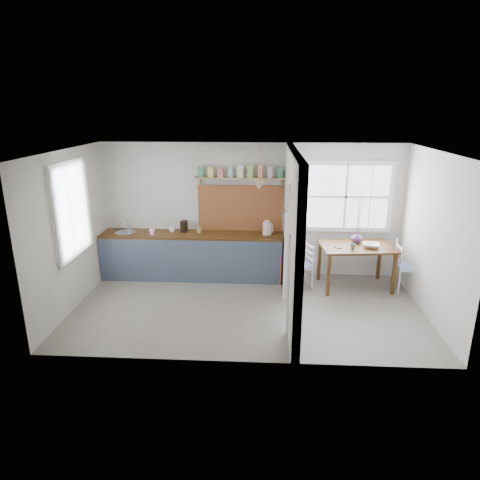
# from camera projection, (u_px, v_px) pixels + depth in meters

# --- Properties ---
(floor) EXTENTS (5.80, 3.20, 0.01)m
(floor) POSITION_uv_depth(u_px,v_px,m) (247.00, 308.00, 7.20)
(floor) COLOR gray
(floor) RESTS_ON ground
(ceiling) EXTENTS (5.80, 3.20, 0.01)m
(ceiling) POSITION_uv_depth(u_px,v_px,m) (248.00, 151.00, 6.42)
(ceiling) COLOR silver
(ceiling) RESTS_ON walls
(walls) EXTENTS (5.81, 3.21, 2.60)m
(walls) POSITION_uv_depth(u_px,v_px,m) (248.00, 234.00, 6.81)
(walls) COLOR silver
(walls) RESTS_ON floor
(partition) EXTENTS (0.12, 3.20, 2.60)m
(partition) POSITION_uv_depth(u_px,v_px,m) (292.00, 224.00, 6.78)
(partition) COLOR silver
(partition) RESTS_ON floor
(kitchen_window) EXTENTS (0.10, 1.16, 1.50)m
(kitchen_window) POSITION_uv_depth(u_px,v_px,m) (70.00, 210.00, 6.86)
(kitchen_window) COLOR white
(kitchen_window) RESTS_ON walls
(nook_window) EXTENTS (1.76, 0.10, 1.30)m
(nook_window) POSITION_uv_depth(u_px,v_px,m) (346.00, 197.00, 8.11)
(nook_window) COLOR white
(nook_window) RESTS_ON walls
(counter) EXTENTS (3.50, 0.60, 0.90)m
(counter) POSITION_uv_depth(u_px,v_px,m) (193.00, 255.00, 8.39)
(counter) COLOR #503113
(counter) RESTS_ON floor
(sink) EXTENTS (0.40, 0.40, 0.02)m
(sink) POSITION_uv_depth(u_px,v_px,m) (126.00, 233.00, 8.30)
(sink) COLOR #AFB4BF
(sink) RESTS_ON counter
(backsplash) EXTENTS (1.65, 0.03, 0.90)m
(backsplash) POSITION_uv_depth(u_px,v_px,m) (241.00, 208.00, 8.31)
(backsplash) COLOR brown
(backsplash) RESTS_ON walls
(shelf) EXTENTS (1.75, 0.20, 0.21)m
(shelf) POSITION_uv_depth(u_px,v_px,m) (240.00, 175.00, 8.03)
(shelf) COLOR #9C7954
(shelf) RESTS_ON walls
(pendant_lamp) EXTENTS (0.26, 0.26, 0.16)m
(pendant_lamp) POSITION_uv_depth(u_px,v_px,m) (259.00, 185.00, 7.72)
(pendant_lamp) COLOR beige
(pendant_lamp) RESTS_ON ceiling
(utensil_rail) EXTENTS (0.02, 0.50, 0.02)m
(utensil_rail) POSITION_uv_depth(u_px,v_px,m) (284.00, 212.00, 7.59)
(utensil_rail) COLOR #AFB4BF
(utensil_rail) RESTS_ON partition
(dining_table) EXTENTS (1.38, 0.99, 0.81)m
(dining_table) POSITION_uv_depth(u_px,v_px,m) (355.00, 266.00, 7.92)
(dining_table) COLOR #503113
(dining_table) RESTS_ON floor
(chair_left) EXTENTS (0.47, 0.47, 0.82)m
(chair_left) POSITION_uv_depth(u_px,v_px,m) (301.00, 265.00, 7.98)
(chair_left) COLOR silver
(chair_left) RESTS_ON floor
(chair_right) EXTENTS (0.43, 0.43, 0.93)m
(chair_right) POSITION_uv_depth(u_px,v_px,m) (408.00, 266.00, 7.77)
(chair_right) COLOR silver
(chair_right) RESTS_ON floor
(kettle) EXTENTS (0.25, 0.21, 0.27)m
(kettle) POSITION_uv_depth(u_px,v_px,m) (267.00, 227.00, 8.13)
(kettle) COLOR white
(kettle) RESTS_ON counter
(mug_a) EXTENTS (0.12, 0.12, 0.10)m
(mug_a) POSITION_uv_depth(u_px,v_px,m) (152.00, 232.00, 8.13)
(mug_a) COLOR white
(mug_a) RESTS_ON counter
(mug_b) EXTENTS (0.16, 0.16, 0.10)m
(mug_b) POSITION_uv_depth(u_px,v_px,m) (172.00, 230.00, 8.31)
(mug_b) COLOR white
(mug_b) RESTS_ON counter
(knife_block) EXTENTS (0.13, 0.16, 0.22)m
(knife_block) POSITION_uv_depth(u_px,v_px,m) (184.00, 226.00, 8.31)
(knife_block) COLOR black
(knife_block) RESTS_ON counter
(jar) EXTENTS (0.11, 0.11, 0.14)m
(jar) POSITION_uv_depth(u_px,v_px,m) (199.00, 229.00, 8.30)
(jar) COLOR #94864F
(jar) RESTS_ON counter
(towel_magenta) EXTENTS (0.02, 0.03, 0.57)m
(towel_magenta) POSITION_uv_depth(u_px,v_px,m) (280.00, 272.00, 8.02)
(towel_magenta) COLOR #DA3794
(towel_magenta) RESTS_ON counter
(towel_orange) EXTENTS (0.02, 0.03, 0.44)m
(towel_orange) POSITION_uv_depth(u_px,v_px,m) (280.00, 274.00, 7.99)
(towel_orange) COLOR orange
(towel_orange) RESTS_ON counter
(bowl) EXTENTS (0.33, 0.33, 0.07)m
(bowl) POSITION_uv_depth(u_px,v_px,m) (371.00, 245.00, 7.70)
(bowl) COLOR silver
(bowl) RESTS_ON dining_table
(table_cup) EXTENTS (0.13, 0.13, 0.10)m
(table_cup) POSITION_uv_depth(u_px,v_px,m) (353.00, 246.00, 7.62)
(table_cup) COLOR #5C7A5F
(table_cup) RESTS_ON dining_table
(plate) EXTENTS (0.20, 0.20, 0.01)m
(plate) POSITION_uv_depth(u_px,v_px,m) (338.00, 247.00, 7.71)
(plate) COLOR black
(plate) RESTS_ON dining_table
(vase) EXTENTS (0.26, 0.26, 0.22)m
(vase) POSITION_uv_depth(u_px,v_px,m) (357.00, 237.00, 7.94)
(vase) COLOR #5A3266
(vase) RESTS_ON dining_table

